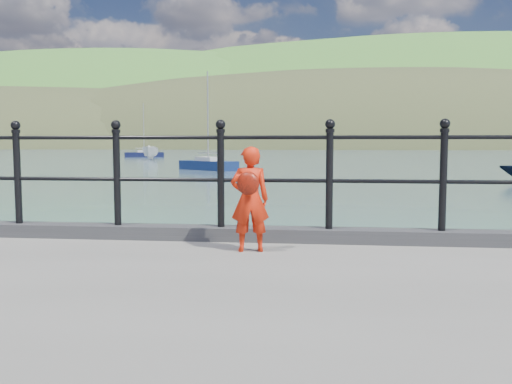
# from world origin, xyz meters

# --- Properties ---
(ground) EXTENTS (600.00, 600.00, 0.00)m
(ground) POSITION_xyz_m (0.00, 0.00, 0.00)
(ground) COLOR #2D4251
(ground) RESTS_ON ground
(kerb) EXTENTS (60.00, 0.30, 0.15)m
(kerb) POSITION_xyz_m (0.00, -0.15, 1.07)
(kerb) COLOR #28282B
(kerb) RESTS_ON quay
(railing) EXTENTS (18.11, 0.11, 1.20)m
(railing) POSITION_xyz_m (0.00, -0.15, 1.82)
(railing) COLOR black
(railing) RESTS_ON kerb
(far_shore) EXTENTS (830.00, 200.00, 156.00)m
(far_shore) POSITION_xyz_m (38.34, 239.41, -22.57)
(far_shore) COLOR #333A21
(far_shore) RESTS_ON ground
(child) EXTENTS (0.43, 0.35, 1.05)m
(child) POSITION_xyz_m (-0.20, -0.75, 1.54)
(child) COLOR red
(child) RESTS_ON quay
(launch_white) EXTENTS (2.39, 4.76, 1.76)m
(launch_white) POSITION_xyz_m (-19.58, 57.67, 0.88)
(launch_white) COLOR silver
(launch_white) RESTS_ON ground
(sailboat_port) EXTENTS (5.11, 4.56, 7.67)m
(sailboat_port) POSITION_xyz_m (-7.87, 34.82, 0.34)
(sailboat_port) COLOR #12224E
(sailboat_port) RESTS_ON ground
(sailboat_left) EXTENTS (5.74, 3.74, 7.92)m
(sailboat_left) POSITION_xyz_m (-24.49, 70.08, 0.34)
(sailboat_left) COLOR black
(sailboat_left) RESTS_ON ground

